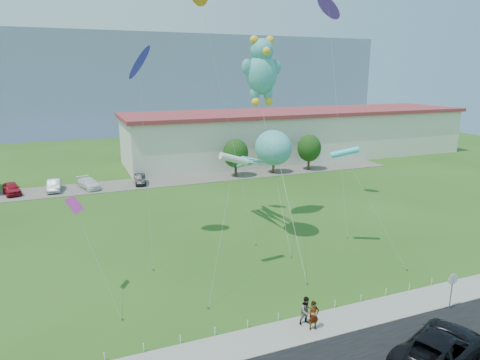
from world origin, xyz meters
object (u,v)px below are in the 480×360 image
(parked_car_white, at_px, (89,183))
(parked_car_black, at_px, (140,179))
(teddy_bear_kite, at_px, (262,69))
(pedestrian_left, at_px, (314,315))
(parked_car_silver, at_px, (54,185))
(stop_sign, at_px, (453,283))
(suv, at_px, (440,347))
(octopus_kite, at_px, (267,154))
(parked_car_red, at_px, (12,188))
(pedestrian_right, at_px, (306,311))
(warehouse, at_px, (300,134))

(parked_car_white, distance_m, parked_car_black, 6.47)
(parked_car_black, distance_m, teddy_bear_kite, 25.60)
(pedestrian_left, relative_size, parked_car_silver, 0.40)
(stop_sign, distance_m, parked_car_silver, 45.94)
(pedestrian_left, height_order, parked_car_black, pedestrian_left)
(suv, xyz_separation_m, parked_car_black, (-8.28, 42.53, -0.22))
(octopus_kite, bearing_deg, parked_car_silver, 128.55)
(parked_car_red, xyz_separation_m, parked_car_white, (8.90, -0.60, -0.06))
(pedestrian_right, relative_size, teddy_bear_kite, 0.10)
(parked_car_silver, distance_m, octopus_kite, 30.38)
(warehouse, distance_m, stop_sign, 51.00)
(suv, height_order, octopus_kite, octopus_kite)
(teddy_bear_kite, bearing_deg, warehouse, 54.28)
(stop_sign, height_order, suv, stop_sign)
(parked_car_red, xyz_separation_m, octopus_kite, (23.26, -23.40, 6.72))
(parked_car_silver, bearing_deg, pedestrian_left, -66.40)
(parked_car_white, bearing_deg, parked_car_red, 158.08)
(parked_car_black, relative_size, octopus_kite, 0.25)
(warehouse, relative_size, parked_car_white, 13.42)
(warehouse, distance_m, pedestrian_right, 53.10)
(stop_sign, height_order, pedestrian_right, stop_sign)
(warehouse, bearing_deg, parked_car_silver, -167.65)
(warehouse, height_order, pedestrian_right, warehouse)
(parked_car_silver, bearing_deg, parked_car_white, -2.19)
(parked_car_red, relative_size, octopus_kite, 0.27)
(warehouse, xyz_separation_m, parked_car_silver, (-40.02, -8.76, -3.35))
(pedestrian_left, bearing_deg, parked_car_white, 110.59)
(pedestrian_right, bearing_deg, octopus_kite, 73.10)
(warehouse, distance_m, suv, 56.08)
(parked_car_black, bearing_deg, pedestrian_right, -78.19)
(parked_car_silver, relative_size, teddy_bear_kite, 0.24)
(pedestrian_left, xyz_separation_m, parked_car_black, (-3.84, 37.67, -0.27))
(parked_car_red, height_order, teddy_bear_kite, teddy_bear_kite)
(suv, bearing_deg, octopus_kite, -18.73)
(warehouse, height_order, parked_car_black, warehouse)
(pedestrian_left, distance_m, parked_car_silver, 40.84)
(warehouse, bearing_deg, suv, -112.21)
(parked_car_red, bearing_deg, parked_car_silver, -16.74)
(parked_car_red, distance_m, octopus_kite, 33.67)
(suv, distance_m, teddy_bear_kite, 26.87)
(parked_car_red, height_order, parked_car_silver, parked_car_red)
(stop_sign, bearing_deg, parked_car_red, 125.52)
(pedestrian_left, distance_m, octopus_kite, 16.89)
(stop_sign, relative_size, teddy_bear_kite, 0.14)
(parked_car_white, relative_size, teddy_bear_kite, 0.26)
(pedestrian_right, distance_m, octopus_kite, 16.37)
(teddy_bear_kite, bearing_deg, suv, -91.09)
(stop_sign, bearing_deg, parked_car_silver, 120.81)
(pedestrian_right, bearing_deg, suv, -51.11)
(suv, height_order, pedestrian_left, pedestrian_left)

